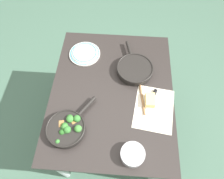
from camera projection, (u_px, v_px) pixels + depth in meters
ground_plane at (112, 126)px, 2.07m from camera, size 14.00×14.00×0.00m
dining_table_red at (112, 97)px, 1.50m from camera, size 1.10×0.87×0.74m
skillet_broccoli at (67, 127)px, 1.26m from camera, size 0.36×0.29×0.08m
skillet_eggs at (135, 69)px, 1.49m from camera, size 0.40×0.27×0.06m
wooden_spoon at (140, 86)px, 1.43m from camera, size 0.36×0.08×0.02m
parchment_sheet at (154, 108)px, 1.35m from camera, size 0.36×0.30×0.00m
grater_knife at (151, 102)px, 1.37m from camera, size 0.29×0.13×0.02m
cheese_block at (150, 100)px, 1.36m from camera, size 0.10×0.06×0.05m
dinner_plate_stack at (85, 53)px, 1.58m from camera, size 0.24×0.24×0.03m
prep_bowl_steel at (133, 154)px, 1.18m from camera, size 0.15×0.15×0.06m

